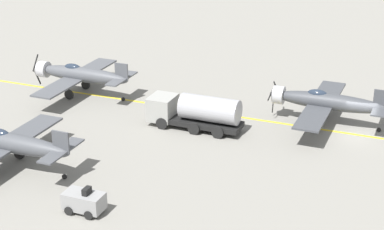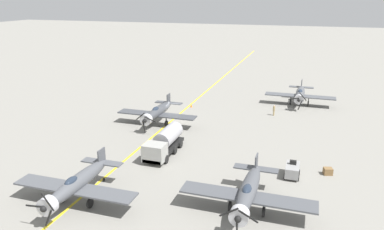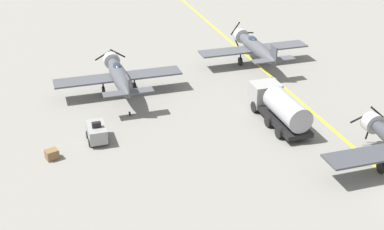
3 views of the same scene
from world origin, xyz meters
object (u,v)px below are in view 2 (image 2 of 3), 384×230
(tow_tractor, at_px, (292,170))
(fuel_tanker, at_px, (164,142))
(airplane_far_left, at_px, (248,192))
(airplane_mid_center, at_px, (158,112))
(supply_crate_by_tanker, at_px, (328,171))
(traffic_cone, at_px, (191,106))
(ground_crew_walking, at_px, (274,110))
(airplane_near_left, at_px, (300,94))
(airplane_far_center, at_px, (76,184))

(tow_tractor, bearing_deg, fuel_tanker, -5.21)
(airplane_far_left, bearing_deg, tow_tractor, -98.08)
(airplane_mid_center, xyz_separation_m, supply_crate_by_tanker, (-24.02, 9.48, -1.63))
(traffic_cone, bearing_deg, fuel_tanker, 98.88)
(tow_tractor, relative_size, traffic_cone, 4.73)
(ground_crew_walking, distance_m, supply_crate_by_tanker, 21.00)
(airplane_near_left, distance_m, fuel_tanker, 31.19)
(airplane_near_left, bearing_deg, fuel_tanker, 71.23)
(fuel_tanker, distance_m, ground_crew_walking, 22.68)
(airplane_mid_center, bearing_deg, supply_crate_by_tanker, 159.41)
(traffic_cone, bearing_deg, airplane_mid_center, 79.47)
(airplane_near_left, relative_size, tow_tractor, 4.62)
(airplane_far_center, height_order, supply_crate_by_tanker, airplane_far_center)
(airplane_far_center, height_order, tow_tractor, airplane_far_center)
(airplane_far_center, height_order, ground_crew_walking, airplane_far_center)
(airplane_far_center, bearing_deg, airplane_near_left, -109.54)
(fuel_tanker, bearing_deg, traffic_cone, -81.12)
(tow_tractor, distance_m, ground_crew_walking, 21.63)
(airplane_near_left, bearing_deg, airplane_mid_center, 51.14)
(airplane_near_left, xyz_separation_m, airplane_mid_center, (19.73, 17.67, 0.00))
(airplane_far_left, bearing_deg, ground_crew_walking, -74.10)
(airplane_far_left, distance_m, airplane_near_left, 37.27)
(airplane_near_left, height_order, supply_crate_by_tanker, airplane_near_left)
(airplane_far_center, xyz_separation_m, supply_crate_by_tanker, (-22.37, -13.46, -1.63))
(supply_crate_by_tanker, bearing_deg, airplane_near_left, -81.02)
(supply_crate_by_tanker, bearing_deg, tow_tractor, 25.64)
(airplane_near_left, bearing_deg, airplane_far_left, 95.05)
(tow_tractor, xyz_separation_m, traffic_cone, (18.44, -21.53, -0.52))
(fuel_tanker, xyz_separation_m, ground_crew_walking, (-11.04, -19.81, -0.57))
(airplane_far_left, height_order, airplane_far_center, same)
(airplane_far_center, height_order, traffic_cone, airplane_far_center)
(airplane_far_center, bearing_deg, ground_crew_walking, -109.25)
(fuel_tanker, height_order, tow_tractor, fuel_tanker)
(airplane_mid_center, distance_m, ground_crew_walking, 18.96)
(airplane_near_left, distance_m, ground_crew_walking, 8.59)
(tow_tractor, relative_size, ground_crew_walking, 1.50)
(fuel_tanker, height_order, traffic_cone, fuel_tanker)
(airplane_far_left, bearing_deg, supply_crate_by_tanker, -110.95)
(airplane_far_left, distance_m, tow_tractor, 9.00)
(fuel_tanker, relative_size, tow_tractor, 3.08)
(airplane_near_left, height_order, fuel_tanker, airplane_near_left)
(airplane_far_left, relative_size, ground_crew_walking, 6.94)
(ground_crew_walking, xyz_separation_m, traffic_cone, (14.18, -0.33, -0.67))
(airplane_far_center, relative_size, ground_crew_walking, 6.94)
(airplane_far_left, xyz_separation_m, airplane_mid_center, (16.97, -19.50, 0.00))
(airplane_far_center, bearing_deg, supply_crate_by_tanker, -144.51)
(supply_crate_by_tanker, relative_size, traffic_cone, 1.65)
(airplane_far_left, relative_size, tow_tractor, 4.62)
(airplane_near_left, relative_size, traffic_cone, 21.82)
(airplane_far_left, relative_size, traffic_cone, 21.82)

